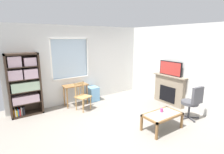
# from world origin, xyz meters

# --- Properties ---
(ground) EXTENTS (6.01, 5.92, 0.02)m
(ground) POSITION_xyz_m (0.00, 0.00, -0.01)
(ground) COLOR gray
(wall_back_with_window) EXTENTS (5.01, 0.15, 2.73)m
(wall_back_with_window) POSITION_xyz_m (0.05, 2.46, 1.34)
(wall_back_with_window) COLOR silver
(wall_back_with_window) RESTS_ON ground
(wall_right) EXTENTS (0.12, 5.12, 2.73)m
(wall_right) POSITION_xyz_m (2.56, 0.00, 1.36)
(wall_right) COLOR silver
(wall_right) RESTS_ON ground
(bookshelf) EXTENTS (0.90, 0.38, 1.89)m
(bookshelf) POSITION_xyz_m (-1.93, 2.22, 1.00)
(bookshelf) COLOR #38281E
(bookshelf) RESTS_ON ground
(desk_under_window) EXTENTS (0.83, 0.40, 0.73)m
(desk_under_window) POSITION_xyz_m (-0.36, 2.11, 0.59)
(desk_under_window) COLOR olive
(desk_under_window) RESTS_ON ground
(wooden_chair) EXTENTS (0.53, 0.51, 0.90)m
(wooden_chair) POSITION_xyz_m (-0.36, 1.60, 0.46)
(wooden_chair) COLOR tan
(wooden_chair) RESTS_ON ground
(plastic_drawer_unit) EXTENTS (0.35, 0.40, 0.52)m
(plastic_drawer_unit) POSITION_xyz_m (0.34, 2.16, 0.26)
(plastic_drawer_unit) COLOR #72ADDB
(plastic_drawer_unit) RESTS_ON ground
(fireplace) EXTENTS (0.26, 1.27, 1.04)m
(fireplace) POSITION_xyz_m (2.41, 0.35, 0.52)
(fireplace) COLOR gray
(fireplace) RESTS_ON ground
(tv) EXTENTS (0.06, 0.87, 0.49)m
(tv) POSITION_xyz_m (2.39, 0.35, 1.29)
(tv) COLOR black
(tv) RESTS_ON fireplace
(office_chair) EXTENTS (0.57, 0.58, 1.00)m
(office_chair) POSITION_xyz_m (1.95, -0.82, 0.55)
(office_chair) COLOR #4C4C51
(office_chair) RESTS_ON ground
(coffee_table) EXTENTS (1.01, 0.55, 0.43)m
(coffee_table) POSITION_xyz_m (0.79, -0.72, 0.36)
(coffee_table) COLOR #8C9E99
(coffee_table) RESTS_ON ground
(sippy_cup) EXTENTS (0.07, 0.07, 0.09)m
(sippy_cup) POSITION_xyz_m (0.87, -0.62, 0.47)
(sippy_cup) COLOR #DB3D84
(sippy_cup) RESTS_ON coffee_table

